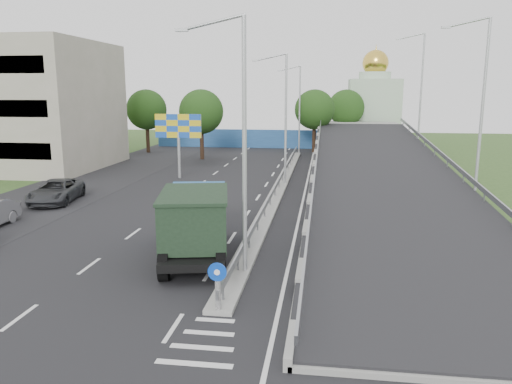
% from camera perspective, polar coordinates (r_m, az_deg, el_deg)
% --- Properties ---
extents(ground, '(160.00, 160.00, 0.00)m').
position_cam_1_polar(ground, '(15.53, -6.11, -17.19)').
color(ground, '#2D4C1E').
rests_on(ground, ground).
extents(road_surface, '(26.00, 90.00, 0.04)m').
position_cam_1_polar(road_surface, '(34.62, -2.94, -0.91)').
color(road_surface, black).
rests_on(road_surface, ground).
extents(parking_strip, '(8.00, 90.00, 0.05)m').
position_cam_1_polar(parking_strip, '(39.18, -21.96, -0.28)').
color(parking_strip, black).
rests_on(parking_strip, ground).
extents(median, '(1.00, 44.00, 0.20)m').
position_cam_1_polar(median, '(38.06, 2.64, 0.38)').
color(median, gray).
rests_on(median, ground).
extents(overpass_ramp, '(10.00, 50.00, 3.50)m').
position_cam_1_polar(overpass_ramp, '(37.84, 14.05, 2.52)').
color(overpass_ramp, gray).
rests_on(overpass_ramp, ground).
extents(median_guardrail, '(0.09, 44.00, 0.71)m').
position_cam_1_polar(median_guardrail, '(37.94, 2.65, 1.35)').
color(median_guardrail, gray).
rests_on(median_guardrail, median).
extents(sign_bollard, '(0.64, 0.23, 1.67)m').
position_cam_1_polar(sign_bollard, '(17.00, -4.39, -10.67)').
color(sign_bollard, black).
rests_on(sign_bollard, median).
extents(lamp_post_near, '(2.74, 0.18, 10.08)m').
position_cam_1_polar(lamp_post_near, '(19.55, -1.89, 6.71)').
color(lamp_post_near, '#B2B5B7').
rests_on(lamp_post_near, median).
extents(lamp_post_mid, '(2.74, 0.18, 10.08)m').
position_cam_1_polar(lamp_post_mid, '(39.37, 3.15, 9.12)').
color(lamp_post_mid, '#B2B5B7').
rests_on(lamp_post_mid, median).
extents(lamp_post_far, '(2.74, 0.18, 10.08)m').
position_cam_1_polar(lamp_post_far, '(59.31, 4.83, 9.90)').
color(lamp_post_far, '#B2B5B7').
rests_on(lamp_post_far, median).
extents(blue_wall, '(30.00, 0.50, 2.40)m').
position_cam_1_polar(blue_wall, '(65.91, 1.47, 6.08)').
color(blue_wall, '#26508B').
rests_on(blue_wall, ground).
extents(church, '(7.00, 7.00, 13.80)m').
position_cam_1_polar(church, '(73.51, 13.28, 9.56)').
color(church, '#B2CCAD').
rests_on(church, ground).
extents(billboard, '(4.00, 0.24, 5.50)m').
position_cam_1_polar(billboard, '(43.15, -8.87, 7.05)').
color(billboard, '#B2B5B7').
rests_on(billboard, ground).
extents(tree_left_mid, '(4.80, 4.80, 7.60)m').
position_cam_1_polar(tree_left_mid, '(54.91, -6.28, 9.09)').
color(tree_left_mid, black).
rests_on(tree_left_mid, ground).
extents(tree_median_far, '(4.80, 4.80, 7.60)m').
position_cam_1_polar(tree_median_far, '(61.25, 6.71, 9.32)').
color(tree_median_far, black).
rests_on(tree_median_far, ground).
extents(tree_left_far, '(4.80, 4.80, 7.60)m').
position_cam_1_polar(tree_left_far, '(62.06, -12.40, 9.17)').
color(tree_left_far, black).
rests_on(tree_left_far, ground).
extents(tree_ramp_far, '(4.80, 4.80, 7.60)m').
position_cam_1_polar(tree_ramp_far, '(68.28, 10.26, 9.44)').
color(tree_ramp_far, black).
rests_on(tree_ramp_far, ground).
extents(dump_truck, '(3.99, 7.61, 3.19)m').
position_cam_1_polar(dump_truck, '(22.58, -6.89, -3.13)').
color(dump_truck, black).
rests_on(dump_truck, ground).
extents(parked_car_c, '(3.37, 5.81, 1.52)m').
position_cam_1_polar(parked_car_c, '(36.34, -21.89, 0.08)').
color(parked_car_c, '#303235').
rests_on(parked_car_c, ground).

